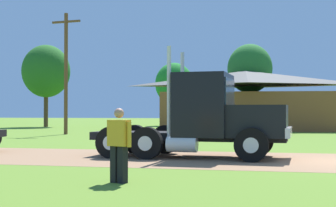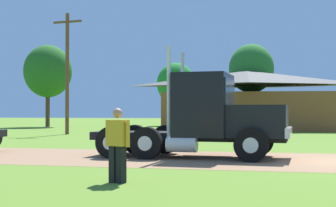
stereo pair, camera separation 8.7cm
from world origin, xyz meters
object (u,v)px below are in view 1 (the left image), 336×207
Objects in this scene: shed_building at (246,102)px; utility_pole_near at (66,70)px; truck_foreground_white at (210,118)px; visitor_standing_near at (119,142)px.

shed_building is 15.62m from utility_pole_near.
truck_foreground_white is 6.54m from visitor_standing_near.
truck_foreground_white is at bearing -89.18° from shed_building.
truck_foreground_white is 25.17m from shed_building.
visitor_standing_near is at bearing -91.52° from shed_building.
utility_pole_near is (-12.23, 15.20, 3.15)m from truck_foreground_white.
shed_building is at bearing 39.96° from utility_pole_near.
truck_foreground_white is 19.76m from utility_pole_near.
truck_foreground_white is at bearing 79.45° from visitor_standing_near.
shed_building is at bearing 90.82° from truck_foreground_white.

